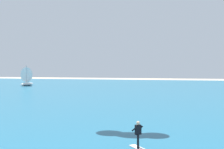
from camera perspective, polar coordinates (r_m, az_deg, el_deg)
The scene contains 3 objects.
ocean at distance 55.25m, azimuth 6.48°, elevation -3.51°, with size 160.00×90.00×0.10m, color #1E607F.
kitesurfer at distance 17.09m, azimuth 5.81°, elevation -13.28°, with size 1.68×1.87×1.67m.
sailboat_heeled_over at distance 73.37m, azimuth -16.99°, elevation -0.32°, with size 4.04×4.67×5.31m.
Camera 1 is at (4.56, -4.42, 5.15)m, focal length 43.88 mm.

